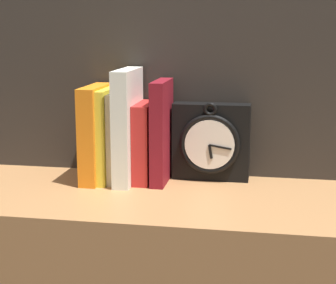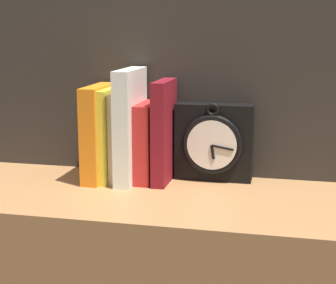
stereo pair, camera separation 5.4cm
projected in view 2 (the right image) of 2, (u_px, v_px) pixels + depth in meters
name	position (u px, v px, depth m)	size (l,w,h in m)	color
wall_back	(188.00, 18.00, 1.29)	(6.00, 0.05, 2.60)	#2D2823
clock	(214.00, 142.00, 1.27)	(0.18, 0.06, 0.18)	black
book_slot0_orange	(99.00, 133.00, 1.28)	(0.04, 0.15, 0.22)	orange
book_slot1_yellow	(112.00, 134.00, 1.28)	(0.02, 0.14, 0.21)	yellow
book_slot2_cream	(120.00, 136.00, 1.28)	(0.01, 0.13, 0.20)	beige
book_slot3_white	(130.00, 126.00, 1.26)	(0.04, 0.16, 0.25)	white
book_slot4_red	(148.00, 142.00, 1.27)	(0.04, 0.13, 0.18)	#B32422
book_slot5_maroon	(164.00, 132.00, 1.26)	(0.03, 0.13, 0.23)	maroon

